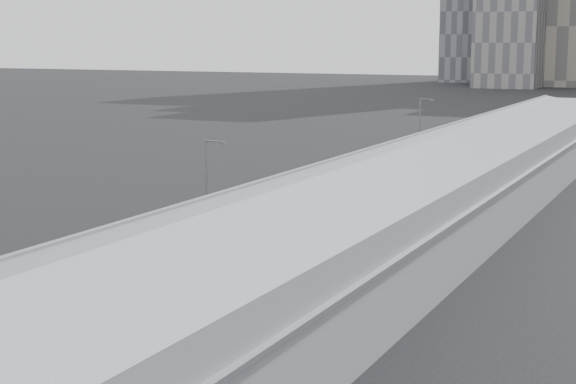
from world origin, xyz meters
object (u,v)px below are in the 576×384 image
Objects in this scene: bus_6 at (442,156)px; street_lamp_near at (208,180)px; bus_4 at (365,189)px; suv at (467,134)px; bus_3 at (304,208)px; shipping_container at (446,137)px; street_lamp_far at (421,123)px; bus_2 at (218,251)px; bus_5 at (414,170)px; bus_1 at (94,296)px; bus_7 at (468,144)px.

bus_6 is 1.66× the size of street_lamp_near.
bus_4 is 65.79m from suv.
street_lamp_near is (-6.29, -47.64, 3.10)m from bus_6.
shipping_container is at bearing 94.83° from bus_3.
street_lamp_far reaches higher than bus_3.
bus_6 is (-0.50, 57.64, 0.12)m from bus_2.
bus_2 is at bearing -92.37° from bus_5.
bus_2 is 0.92× the size of bus_6.
bus_1 is at bearing -96.74° from shipping_container.
shipping_container is (-6.37, 94.92, -0.16)m from bus_1.
bus_3 is 1.07× the size of bus_4.
bus_2 is 0.91× the size of bus_3.
bus_4 is 1.53× the size of street_lamp_far.
bus_3 is 1.05× the size of bus_5.
bus_6 is at bearing 88.92° from bus_3.
bus_3 is 9.30m from street_lamp_near.
suv is at bearing 96.20° from bus_4.
street_lamp_near reaches higher than bus_3.
bus_7 reaches higher than bus_4.
street_lamp_far reaches higher than suv.
bus_1 is at bearing -75.03° from street_lamp_near.
street_lamp_near is at bearing -66.12° from suv.
street_lamp_far is at bearing 127.57° from bus_6.
shipping_container is at bearing 122.39° from bus_7.
bus_4 is 42.76m from bus_7.
bus_1 is 13.12m from bus_2.
bus_2 is at bearing -89.50° from bus_4.
bus_7 is at bearing 94.51° from bus_2.
bus_3 is at bearing 87.62° from bus_1.
bus_3 reaches higher than bus_5.
street_lamp_near reaches higher than bus_7.
bus_3 is at bearing 97.07° from bus_2.
bus_2 is 44.11m from bus_5.
bus_7 reaches higher than shipping_container.
bus_4 is 14.85m from bus_5.
bus_5 is 27.93m from bus_7.
bus_3 is at bearing -89.48° from bus_7.
bus_4 is at bearing -80.49° from street_lamp_far.
bus_5 is 1.00× the size of bus_7.
bus_2 is 82.12m from shipping_container.
street_lamp_far is at bearing -65.32° from suv.
bus_4 reaches higher than bus_2.
bus_1 is at bearing -85.82° from street_lamp_far.
street_lamp_near is at bearing -103.67° from bus_5.
bus_2 is at bearing 84.27° from bus_1.
street_lamp_near reaches higher than bus_4.
bus_4 is 53.01m from shipping_container.
street_lamp_far is (-6.49, 67.34, 3.33)m from bus_2.
bus_1 is 70.74m from bus_6.
bus_5 reaches higher than suv.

